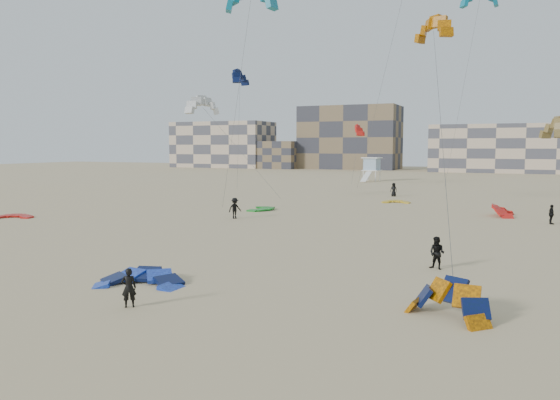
% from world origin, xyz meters
% --- Properties ---
extents(ground, '(320.00, 320.00, 0.00)m').
position_xyz_m(ground, '(0.00, 0.00, 0.00)').
color(ground, tan).
rests_on(ground, ground).
extents(kite_ground_blue, '(5.09, 5.25, 2.20)m').
position_xyz_m(kite_ground_blue, '(-0.93, 0.42, 0.00)').
color(kite_ground_blue, blue).
rests_on(kite_ground_blue, ground).
extents(kite_ground_orange, '(4.49, 4.46, 3.31)m').
position_xyz_m(kite_ground_orange, '(13.06, 1.08, 0.00)').
color(kite_ground_orange, '#FF8C00').
rests_on(kite_ground_orange, ground).
extents(kite_ground_red, '(4.57, 4.64, 0.69)m').
position_xyz_m(kite_ground_red, '(-27.09, 15.45, 0.00)').
color(kite_ground_red, red).
rests_on(kite_ground_red, ground).
extents(kite_ground_green, '(4.45, 4.27, 0.64)m').
position_xyz_m(kite_ground_green, '(-9.00, 30.45, 0.00)').
color(kite_ground_green, green).
rests_on(kite_ground_green, ground).
extents(kite_ground_red_far, '(3.72, 3.54, 3.27)m').
position_xyz_m(kite_ground_red_far, '(14.24, 34.91, 0.00)').
color(kite_ground_red_far, red).
rests_on(kite_ground_red_far, ground).
extents(kite_ground_yellow, '(3.35, 3.48, 0.73)m').
position_xyz_m(kite_ground_yellow, '(2.40, 43.03, 0.00)').
color(kite_ground_yellow, gold).
rests_on(kite_ground_yellow, ground).
extents(kitesurfer_main, '(0.71, 0.67, 1.63)m').
position_xyz_m(kitesurfer_main, '(0.98, -2.69, 0.82)').
color(kitesurfer_main, black).
rests_on(kitesurfer_main, ground).
extents(kitesurfer_b, '(1.02, 0.90, 1.76)m').
position_xyz_m(kitesurfer_b, '(11.53, 9.49, 0.88)').
color(kitesurfer_b, black).
rests_on(kitesurfer_b, ground).
extents(kitesurfer_c, '(1.28, 1.41, 1.90)m').
position_xyz_m(kitesurfer_c, '(-8.15, 23.26, 0.95)').
color(kitesurfer_c, black).
rests_on(kitesurfer_c, ground).
extents(kitesurfer_d, '(0.67, 1.05, 1.67)m').
position_xyz_m(kitesurfer_d, '(18.03, 30.79, 0.83)').
color(kitesurfer_d, black).
rests_on(kitesurfer_d, ground).
extents(kitesurfer_e, '(0.94, 0.67, 1.79)m').
position_xyz_m(kitesurfer_e, '(0.42, 51.09, 0.89)').
color(kitesurfer_e, black).
rests_on(kitesurfer_e, ground).
extents(kite_fly_teal_a, '(5.25, 5.29, 20.07)m').
position_xyz_m(kite_fly_teal_a, '(-6.98, 24.35, 19.42)').
color(kite_fly_teal_a, '#067EA7').
rests_on(kite_fly_teal_a, ground).
extents(kite_fly_orange, '(8.56, 34.72, 17.60)m').
position_xyz_m(kite_fly_orange, '(7.61, 32.97, 17.19)').
color(kite_fly_orange, '#FF8C00').
rests_on(kite_fly_orange, ground).
extents(kite_fly_grey, '(12.75, 5.32, 11.41)m').
position_xyz_m(kite_fly_grey, '(-17.69, 33.42, 10.95)').
color(kite_fly_grey, white).
rests_on(kite_fly_grey, ground).
extents(kite_fly_olive, '(6.71, 4.53, 8.36)m').
position_xyz_m(kite_fly_olive, '(18.10, 34.13, 8.00)').
color(kite_fly_olive, brown).
rests_on(kite_fly_olive, ground).
extents(kite_fly_navy, '(5.26, 8.93, 16.83)m').
position_xyz_m(kite_fly_navy, '(-21.91, 50.55, 16.25)').
color(kite_fly_navy, '#070E47').
rests_on(kite_fly_navy, ground).
extents(kite_fly_red, '(4.27, 11.28, 9.50)m').
position_xyz_m(kite_fly_red, '(-8.74, 67.19, 8.98)').
color(kite_fly_red, red).
rests_on(kite_fly_red, ground).
extents(lifeguard_tower_far, '(3.50, 6.29, 4.47)m').
position_xyz_m(lifeguard_tower_far, '(-10.06, 80.89, 2.21)').
color(lifeguard_tower_far, white).
rests_on(lifeguard_tower_far, ground).
extents(condo_west_a, '(30.00, 15.00, 14.00)m').
position_xyz_m(condo_west_a, '(-70.00, 130.00, 7.00)').
color(condo_west_a, '#C4AB8F').
rests_on(condo_west_a, ground).
extents(condo_west_b, '(28.00, 14.00, 18.00)m').
position_xyz_m(condo_west_b, '(-30.00, 134.00, 9.00)').
color(condo_west_b, brown).
rests_on(condo_west_b, ground).
extents(condo_mid, '(32.00, 16.00, 12.00)m').
position_xyz_m(condo_mid, '(10.00, 130.00, 6.00)').
color(condo_mid, '#C4AB8F').
rests_on(condo_mid, ground).
extents(condo_fill_left, '(12.00, 10.00, 8.00)m').
position_xyz_m(condo_fill_left, '(-50.00, 128.00, 4.00)').
color(condo_fill_left, brown).
rests_on(condo_fill_left, ground).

